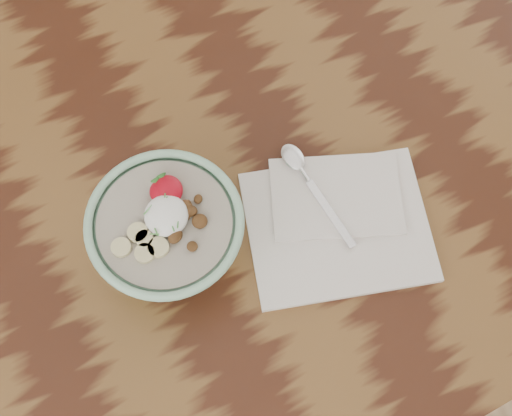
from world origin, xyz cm
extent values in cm
cube|color=#38190E|center=(0.00, 0.00, 73.00)|extent=(160.00, 90.00, 4.00)
cylinder|color=#8EBF9F|center=(-0.02, -6.65, 75.62)|extent=(8.73, 8.73, 1.25)
torus|color=#8EBF9F|center=(-0.02, -6.65, 85.80)|extent=(19.84, 19.84, 1.14)
cylinder|color=#A69B89|center=(-0.02, -6.65, 85.18)|extent=(16.83, 16.83, 1.04)
ellipsoid|color=white|center=(0.55, -6.33, 86.74)|extent=(5.43, 5.43, 2.99)
ellipsoid|color=#9E0715|center=(1.45, -3.23, 86.55)|extent=(3.09, 3.40, 1.70)
cone|color=#286623|center=(1.45, -1.83, 86.85)|extent=(1.40, 1.03, 1.52)
ellipsoid|color=#9E0715|center=(2.28, -3.32, 86.68)|extent=(3.58, 3.94, 1.97)
cone|color=#286623|center=(2.28, -1.71, 86.98)|extent=(1.40, 1.03, 1.52)
cylinder|color=#CDC187|center=(-3.04, -7.56, 86.10)|extent=(2.18, 2.18, 0.70)
cylinder|color=#CDC187|center=(-5.99, -7.20, 86.10)|extent=(2.45, 2.45, 0.70)
cylinder|color=#CDC187|center=(-2.00, -9.34, 86.10)|extent=(2.57, 2.57, 0.70)
cylinder|color=#CDC187|center=(-3.42, -6.44, 86.10)|extent=(2.54, 2.54, 0.70)
cylinder|color=#CDC187|center=(-3.80, -9.21, 86.10)|extent=(2.46, 2.46, 0.70)
ellipsoid|color=#553519|center=(3.35, -7.01, 86.40)|extent=(2.47, 2.25, 1.32)
ellipsoid|color=#553519|center=(3.33, -6.23, 86.33)|extent=(1.60, 1.93, 1.13)
ellipsoid|color=#553519|center=(2.23, -6.57, 86.26)|extent=(2.06, 2.11, 0.98)
ellipsoid|color=#553519|center=(3.27, -6.15, 86.29)|extent=(2.09, 1.92, 1.19)
ellipsoid|color=#553519|center=(1.63, -11.18, 86.17)|extent=(1.67, 1.69, 0.88)
ellipsoid|color=#553519|center=(3.85, -8.79, 86.38)|extent=(2.01, 2.03, 1.23)
ellipsoid|color=#553519|center=(0.38, -9.13, 86.42)|extent=(2.53, 2.28, 1.54)
ellipsoid|color=#553519|center=(5.01, -5.99, 86.14)|extent=(1.66, 1.66, 0.96)
ellipsoid|color=#553519|center=(2.29, -7.34, 86.29)|extent=(2.04, 1.83, 0.85)
ellipsoid|color=#553519|center=(2.53, -6.52, 86.16)|extent=(1.95, 1.95, 0.84)
cylinder|color=#468F3C|center=(0.55, -8.32, 87.70)|extent=(0.36, 1.35, 0.23)
cylinder|color=#468F3C|center=(-0.24, -5.45, 87.70)|extent=(0.69, 1.80, 0.24)
cylinder|color=#468F3C|center=(0.97, -6.42, 87.70)|extent=(0.84, 1.37, 0.23)
cylinder|color=#468F3C|center=(0.26, -6.80, 87.70)|extent=(1.53, 0.91, 0.24)
cylinder|color=#468F3C|center=(1.36, -8.15, 87.70)|extent=(0.89, 1.36, 0.23)
cylinder|color=#468F3C|center=(-1.76, -8.15, 87.70)|extent=(1.11, 0.73, 0.22)
cylinder|color=#468F3C|center=(1.33, -4.55, 87.70)|extent=(0.77, 1.11, 0.22)
cylinder|color=#468F3C|center=(0.09, -5.70, 87.70)|extent=(1.86, 0.27, 0.24)
cylinder|color=#468F3C|center=(0.11, -7.46, 87.70)|extent=(0.20, 1.36, 0.23)
cylinder|color=#468F3C|center=(0.94, -5.07, 87.70)|extent=(1.62, 1.18, 0.24)
cylinder|color=#468F3C|center=(0.50, -6.14, 87.70)|extent=(0.95, 0.91, 0.22)
cylinder|color=#468F3C|center=(-1.14, -5.01, 87.70)|extent=(1.45, 0.72, 0.23)
cylinder|color=#468F3C|center=(1.45, -5.90, 87.70)|extent=(1.50, 0.87, 0.24)
cylinder|color=#468F3C|center=(-1.44, -8.04, 87.70)|extent=(0.24, 1.11, 0.22)
cube|color=silver|center=(21.34, -14.60, 75.47)|extent=(29.72, 26.74, 0.95)
cube|color=silver|center=(23.24, -10.81, 76.23)|extent=(21.52, 18.71, 0.57)
cube|color=silver|center=(21.11, -12.81, 76.69)|extent=(1.56, 11.20, 0.34)
cylinder|color=silver|center=(20.80, -5.78, 76.86)|extent=(0.81, 2.94, 0.68)
ellipsoid|color=silver|center=(20.68, -2.99, 76.98)|extent=(3.16, 4.58, 0.92)
camera|label=1|loc=(-4.23, -38.28, 167.88)|focal=50.00mm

